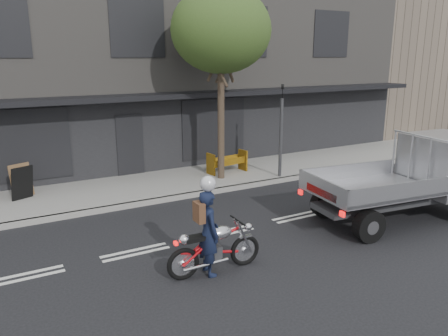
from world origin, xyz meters
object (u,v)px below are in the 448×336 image
at_px(construction_barrier, 230,163).
at_px(sandwich_board, 22,183).
at_px(motorcycle, 215,247).
at_px(traffic_light_pole, 281,136).
at_px(rider, 208,233).
at_px(flatbed_ute, 432,169).
at_px(street_tree, 221,31).

bearing_deg(construction_barrier, sandwich_board, 176.27).
height_order(motorcycle, construction_barrier, motorcycle).
relative_size(construction_barrier, sandwich_board, 1.41).
xyz_separation_m(traffic_light_pole, sandwich_board, (-8.52, 1.65, -0.97)).
xyz_separation_m(motorcycle, construction_barrier, (3.97, 6.27, 0.00)).
relative_size(motorcycle, construction_barrier, 1.44).
bearing_deg(construction_barrier, traffic_light_pole, -39.72).
bearing_deg(sandwich_board, rider, -89.28).
bearing_deg(sandwich_board, flatbed_ute, -56.24).
bearing_deg(sandwich_board, street_tree, -30.12).
relative_size(street_tree, flatbed_ute, 1.27).
xyz_separation_m(street_tree, traffic_light_pole, (2.00, -0.85, -3.63)).
bearing_deg(construction_barrier, motorcycle, -122.33).
xyz_separation_m(motorcycle, rider, (-0.15, 0.00, 0.35)).
bearing_deg(traffic_light_pole, street_tree, 156.97).
bearing_deg(traffic_light_pole, rider, -137.55).
bearing_deg(rider, motorcycle, -87.63).
distance_m(motorcycle, sandwich_board, 7.42).
xyz_separation_m(traffic_light_pole, construction_barrier, (-1.43, 1.19, -1.08)).
bearing_deg(street_tree, construction_barrier, 30.96).
bearing_deg(motorcycle, street_tree, 62.54).
distance_m(traffic_light_pole, construction_barrier, 2.15).
distance_m(street_tree, sandwich_board, 8.02).
distance_m(rider, construction_barrier, 7.51).
height_order(motorcycle, sandwich_board, sandwich_board).
bearing_deg(rider, traffic_light_pole, -45.17).
bearing_deg(street_tree, sandwich_board, 172.99).
height_order(traffic_light_pole, flatbed_ute, traffic_light_pole).
bearing_deg(traffic_light_pole, construction_barrier, 140.28).
xyz_separation_m(traffic_light_pole, flatbed_ute, (1.65, -4.98, -0.30)).
height_order(motorcycle, flatbed_ute, flatbed_ute).
relative_size(street_tree, rider, 3.68).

